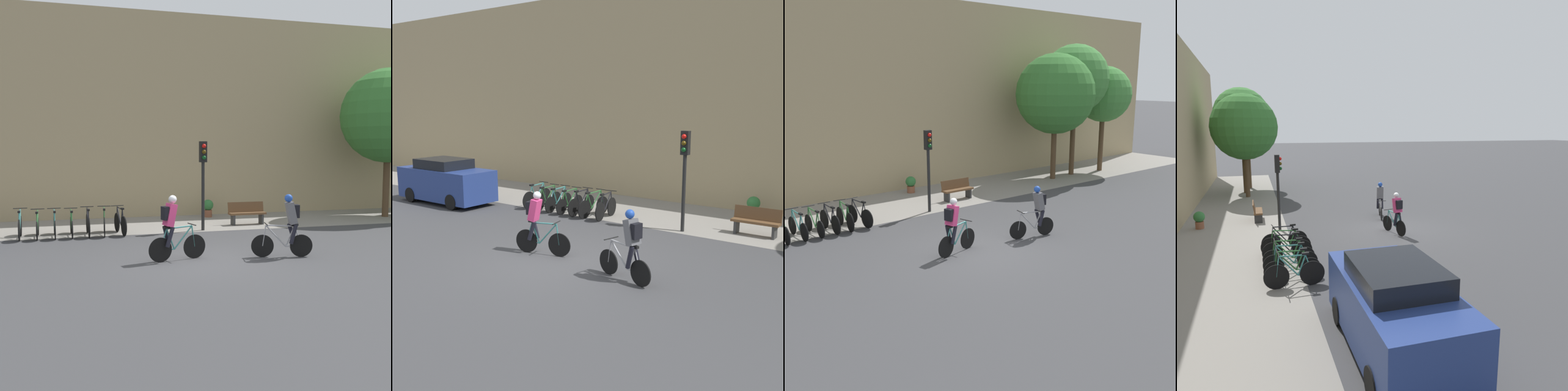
# 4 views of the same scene
# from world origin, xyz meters

# --- Properties ---
(ground) EXTENTS (200.00, 200.00, 0.00)m
(ground) POSITION_xyz_m (0.00, 0.00, 0.00)
(ground) COLOR #3D3D3F
(kerb_strip) EXTENTS (44.00, 4.50, 0.01)m
(kerb_strip) POSITION_xyz_m (0.00, 6.75, 0.00)
(kerb_strip) COLOR gray
(kerb_strip) RESTS_ON ground
(cyclist_pink) EXTENTS (1.65, 0.58, 1.77)m
(cyclist_pink) POSITION_xyz_m (-0.68, 0.21, 0.95)
(cyclist_pink) COLOR black
(cyclist_pink) RESTS_ON ground
(cyclist_grey) EXTENTS (1.67, 0.59, 1.75)m
(cyclist_grey) POSITION_xyz_m (2.55, -0.16, 0.95)
(cyclist_grey) COLOR black
(cyclist_grey) RESTS_ON ground
(parked_bike_0) EXTENTS (0.46, 1.70, 0.99)m
(parked_bike_0) POSITION_xyz_m (-4.87, 4.84, 0.41)
(parked_bike_0) COLOR black
(parked_bike_0) RESTS_ON ground
(parked_bike_1) EXTENTS (0.46, 1.66, 0.94)m
(parked_bike_1) POSITION_xyz_m (-4.31, 4.83, 0.38)
(parked_bike_1) COLOR black
(parked_bike_1) RESTS_ON ground
(parked_bike_2) EXTENTS (0.46, 1.67, 0.95)m
(parked_bike_2) POSITION_xyz_m (-3.75, 4.83, 0.39)
(parked_bike_2) COLOR black
(parked_bike_2) RESTS_ON ground
(parked_bike_3) EXTENTS (0.46, 1.65, 0.94)m
(parked_bike_3) POSITION_xyz_m (-3.19, 4.83, 0.38)
(parked_bike_3) COLOR black
(parked_bike_3) RESTS_ON ground
(parked_bike_4) EXTENTS (0.46, 1.66, 0.98)m
(parked_bike_4) POSITION_xyz_m (-2.64, 4.84, 0.40)
(parked_bike_4) COLOR black
(parked_bike_4) RESTS_ON ground
(parked_bike_5) EXTENTS (0.46, 1.71, 0.98)m
(parked_bike_5) POSITION_xyz_m (-2.08, 4.83, 0.40)
(parked_bike_5) COLOR black
(parked_bike_5) RESTS_ON ground
(parked_bike_6) EXTENTS (0.46, 1.65, 0.98)m
(parked_bike_6) POSITION_xyz_m (-1.52, 4.84, 0.41)
(parked_bike_6) COLOR black
(parked_bike_6) RESTS_ON ground
(traffic_light_pole) EXTENTS (0.26, 0.30, 3.28)m
(traffic_light_pole) POSITION_xyz_m (1.53, 4.81, 2.29)
(traffic_light_pole) COLOR black
(traffic_light_pole) RESTS_ON ground
(bench) EXTENTS (1.50, 0.44, 0.89)m
(bench) POSITION_xyz_m (3.62, 5.74, 0.46)
(bench) COLOR brown
(bench) RESTS_ON ground
(parked_car) EXTENTS (4.30, 1.84, 1.85)m
(parked_car) POSITION_xyz_m (-8.56, 3.27, 0.90)
(parked_car) COLOR navy
(parked_car) RESTS_ON ground
(street_tree_0) EXTENTS (4.12, 4.12, 6.53)m
(street_tree_0) POSITION_xyz_m (10.40, 6.22, 4.45)
(street_tree_0) COLOR #4C3823
(street_tree_0) RESTS_ON ground
(street_tree_1) EXTENTS (3.64, 3.64, 7.04)m
(street_tree_1) POSITION_xyz_m (12.09, 6.37, 5.20)
(street_tree_1) COLOR #4C3823
(street_tree_1) RESTS_ON ground
(street_tree_2) EXTENTS (3.12, 3.12, 5.94)m
(street_tree_2) POSITION_xyz_m (14.32, 6.11, 4.36)
(street_tree_2) COLOR #4C3823
(street_tree_2) RESTS_ON ground
(potted_plant) EXTENTS (0.48, 0.48, 0.78)m
(potted_plant) POSITION_xyz_m (2.74, 8.19, 0.44)
(potted_plant) COLOR brown
(potted_plant) RESTS_ON ground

